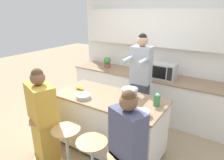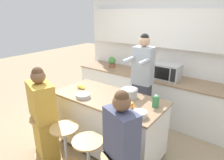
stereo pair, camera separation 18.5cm
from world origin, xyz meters
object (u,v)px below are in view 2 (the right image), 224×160
bar_stool_leftmost (45,134)px  cooking_pot (129,93)px  person_seated_near (121,156)px  fruit_bowl (140,114)px  microwave (167,72)px  coffee_cup_near (130,105)px  person_wrapped_blanket (43,116)px  bar_stool_center_left (66,145)px  bar_stool_center_right (89,159)px  potted_plant (112,62)px  person_cooking (142,86)px  kitchen_island (109,123)px  juice_carton (156,101)px  banana_bunch (81,87)px

bar_stool_leftmost → cooking_pot: (0.95, 0.89, 0.62)m
person_seated_near → fruit_bowl: person_seated_near is taller
cooking_pot → microwave: 1.25m
bar_stool_leftmost → coffee_cup_near: (1.15, 0.60, 0.59)m
person_seated_near → cooking_pot: 1.04m
cooking_pot → microwave: microwave is taller
person_wrapped_blanket → bar_stool_center_left: bearing=19.8°
bar_stool_center_right → coffee_cup_near: coffee_cup_near is taller
coffee_cup_near → potted_plant: (-1.49, 1.58, 0.05)m
person_cooking → bar_stool_center_left: bearing=-110.3°
kitchen_island → person_seated_near: 1.03m
kitchen_island → bar_stool_center_right: 0.77m
person_seated_near → juice_carton: size_ratio=8.14×
bar_stool_center_right → banana_bunch: (-0.81, 0.72, 0.57)m
bar_stool_leftmost → juice_carton: size_ratio=3.74×
juice_carton → fruit_bowl: bearing=-96.8°
person_wrapped_blanket → coffee_cup_near: person_wrapped_blanket is taller
person_cooking → banana_bunch: size_ratio=9.83×
bar_stool_center_right → person_wrapped_blanket: (-0.92, 0.01, 0.30)m
cooking_pot → microwave: size_ratio=0.66×
bar_stool_center_left → cooking_pot: size_ratio=1.95×
kitchen_island → banana_bunch: 0.76m
person_cooking → juice_carton: (0.53, -0.59, 0.09)m
person_wrapped_blanket → banana_bunch: 0.77m
juice_carton → potted_plant: bearing=142.3°
kitchen_island → potted_plant: potted_plant is taller
kitchen_island → bar_stool_leftmost: kitchen_island is taller
kitchen_island → banana_bunch: size_ratio=9.29×
banana_bunch → juice_carton: 1.30m
person_seated_near → potted_plant: 2.81m
person_seated_near → juice_carton: (0.00, 0.83, 0.34)m
banana_bunch → person_cooking: bearing=42.5°
microwave → person_cooking: bearing=-102.1°
person_wrapped_blanket → coffee_cup_near: 1.32m
bar_stool_leftmost → person_seated_near: size_ratio=0.46×
coffee_cup_near → potted_plant: potted_plant is taller
fruit_bowl → microwave: 1.69m
bar_stool_center_right → person_wrapped_blanket: size_ratio=0.46×
bar_stool_leftmost → coffee_cup_near: size_ratio=5.91×
banana_bunch → bar_stool_center_right: bearing=-41.7°
person_cooking → banana_bunch: 1.04m
bar_stool_center_left → person_seated_near: 0.98m
bar_stool_center_left → person_wrapped_blanket: person_wrapped_blanket is taller
kitchen_island → person_wrapped_blanket: bearing=-133.9°
bar_stool_center_left → person_seated_near: size_ratio=0.46×
banana_bunch → fruit_bowl: bearing=-10.6°
cooking_pot → juice_carton: juice_carton is taller
juice_carton → person_wrapped_blanket: bearing=-149.3°
bar_stool_leftmost → person_seated_near: (1.40, 0.01, 0.29)m
bar_stool_center_left → juice_carton: bearing=41.2°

